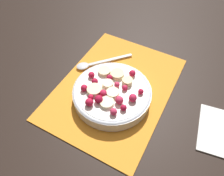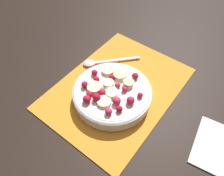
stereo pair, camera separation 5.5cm
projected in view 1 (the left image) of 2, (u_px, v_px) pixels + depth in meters
ground_plane at (115, 88)px, 0.61m from camera, size 3.00×3.00×0.00m
placemat at (115, 87)px, 0.61m from camera, size 0.40×0.29×0.01m
fruit_bowl at (112, 93)px, 0.57m from camera, size 0.20×0.20×0.05m
spoon at (93, 64)px, 0.66m from camera, size 0.14×0.13×0.01m
napkin at (223, 132)px, 0.52m from camera, size 0.15×0.13×0.01m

